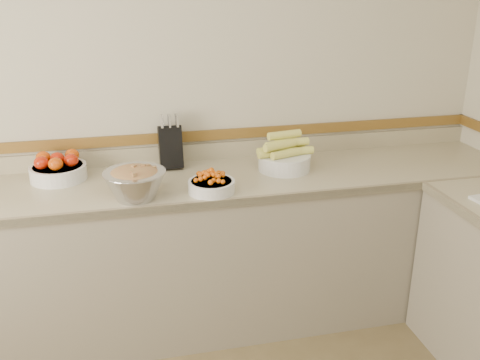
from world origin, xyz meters
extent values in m
plane|color=beige|center=(0.00, 2.00, 1.30)|extent=(4.00, 0.00, 4.00)
cube|color=tan|center=(0.00, 1.68, 0.88)|extent=(4.00, 0.65, 0.04)
cube|color=gray|center=(0.00, 1.68, 0.43)|extent=(4.00, 0.63, 0.86)
cube|color=#7D6F54|center=(0.00, 1.36, 0.88)|extent=(4.00, 0.02, 0.04)
cube|color=tan|center=(0.00, 1.99, 0.95)|extent=(4.00, 0.02, 0.10)
cube|color=brown|center=(0.00, 1.99, 1.05)|extent=(4.00, 0.02, 0.06)
cube|color=black|center=(0.07, 1.90, 1.02)|extent=(0.13, 0.16, 0.26)
cylinder|color=silver|center=(0.03, 1.87, 1.17)|extent=(0.02, 0.03, 0.07)
cylinder|color=silver|center=(0.07, 1.87, 1.17)|extent=(0.02, 0.03, 0.07)
cylinder|color=silver|center=(0.11, 1.87, 1.17)|extent=(0.02, 0.03, 0.07)
cylinder|color=silver|center=(0.03, 1.90, 1.17)|extent=(0.02, 0.03, 0.07)
cylinder|color=silver|center=(0.07, 1.90, 1.17)|extent=(0.02, 0.03, 0.07)
cylinder|color=silver|center=(0.11, 1.90, 1.17)|extent=(0.02, 0.03, 0.07)
cylinder|color=silver|center=(0.03, 1.92, 1.17)|extent=(0.02, 0.03, 0.07)
cylinder|color=silver|center=(0.07, 1.92, 1.17)|extent=(0.02, 0.03, 0.07)
cylinder|color=silver|center=(0.11, 1.92, 1.17)|extent=(0.02, 0.03, 0.07)
cylinder|color=silver|center=(-0.54, 1.83, 0.94)|extent=(0.30, 0.30, 0.08)
torus|color=silver|center=(-0.54, 1.83, 0.97)|extent=(0.30, 0.30, 0.01)
cylinder|color=white|center=(-0.54, 1.83, 0.97)|extent=(0.26, 0.26, 0.01)
ellipsoid|color=#B51D07|center=(-0.62, 1.80, 1.01)|extent=(0.08, 0.08, 0.07)
ellipsoid|color=#C64207|center=(-0.54, 1.76, 1.01)|extent=(0.08, 0.08, 0.07)
ellipsoid|color=#B51D07|center=(-0.47, 1.81, 1.01)|extent=(0.08, 0.08, 0.07)
ellipsoid|color=#C64207|center=(-0.62, 1.88, 1.01)|extent=(0.08, 0.08, 0.07)
ellipsoid|color=#B51D07|center=(-0.54, 1.85, 1.01)|extent=(0.08, 0.08, 0.07)
ellipsoid|color=#C64207|center=(-0.47, 1.89, 1.01)|extent=(0.08, 0.08, 0.07)
cylinder|color=silver|center=(0.23, 1.47, 0.93)|extent=(0.24, 0.24, 0.06)
torus|color=silver|center=(0.23, 1.47, 0.96)|extent=(0.24, 0.24, 0.01)
cylinder|color=white|center=(0.23, 1.47, 0.96)|extent=(0.21, 0.21, 0.01)
sphere|color=#CD5107|center=(0.18, 1.49, 0.99)|extent=(0.03, 0.03, 0.03)
sphere|color=#CD5107|center=(0.23, 1.45, 1.00)|extent=(0.03, 0.03, 0.03)
sphere|color=#CD5107|center=(0.24, 1.44, 1.01)|extent=(0.03, 0.03, 0.03)
sphere|color=#CD5107|center=(0.28, 1.46, 0.99)|extent=(0.03, 0.03, 0.03)
sphere|color=#CD5107|center=(0.24, 1.48, 1.01)|extent=(0.03, 0.03, 0.03)
sphere|color=#CD5107|center=(0.26, 1.48, 1.00)|extent=(0.03, 0.03, 0.03)
sphere|color=#CD5107|center=(0.15, 1.45, 0.98)|extent=(0.03, 0.03, 0.03)
sphere|color=#CD5107|center=(0.17, 1.46, 0.99)|extent=(0.03, 0.03, 0.03)
sphere|color=#CD5107|center=(0.18, 1.54, 0.98)|extent=(0.03, 0.03, 0.03)
sphere|color=#CD5107|center=(0.28, 1.47, 0.99)|extent=(0.03, 0.03, 0.03)
sphere|color=#CD5107|center=(0.25, 1.50, 1.00)|extent=(0.03, 0.03, 0.03)
sphere|color=#CD5107|center=(0.25, 1.45, 1.01)|extent=(0.03, 0.03, 0.03)
sphere|color=#CD5107|center=(0.25, 1.44, 1.00)|extent=(0.03, 0.03, 0.03)
sphere|color=#CD5107|center=(0.23, 1.46, 1.01)|extent=(0.03, 0.03, 0.03)
sphere|color=#CD5107|center=(0.26, 1.50, 0.99)|extent=(0.03, 0.03, 0.03)
sphere|color=#CD5107|center=(0.24, 1.47, 1.02)|extent=(0.03, 0.03, 0.03)
sphere|color=#CD5107|center=(0.22, 1.47, 1.01)|extent=(0.03, 0.03, 0.03)
sphere|color=#CD5107|center=(0.20, 1.49, 1.00)|extent=(0.03, 0.03, 0.03)
sphere|color=#CD5107|center=(0.19, 1.50, 1.00)|extent=(0.03, 0.03, 0.03)
sphere|color=#CD5107|center=(0.20, 1.45, 1.00)|extent=(0.03, 0.03, 0.03)
sphere|color=#CD5107|center=(0.23, 1.44, 1.00)|extent=(0.03, 0.03, 0.03)
sphere|color=#CD5107|center=(0.25, 1.48, 1.00)|extent=(0.03, 0.03, 0.03)
sphere|color=#CD5107|center=(0.21, 1.53, 0.99)|extent=(0.03, 0.03, 0.03)
sphere|color=#CD5107|center=(0.25, 1.43, 1.00)|extent=(0.03, 0.03, 0.03)
sphere|color=#CD5107|center=(0.15, 1.45, 0.98)|extent=(0.03, 0.03, 0.03)
sphere|color=#CD5107|center=(0.15, 1.48, 0.98)|extent=(0.03, 0.03, 0.03)
sphere|color=#CD5107|center=(0.22, 1.44, 1.00)|extent=(0.03, 0.03, 0.03)
sphere|color=#CD5107|center=(0.20, 1.53, 0.99)|extent=(0.03, 0.03, 0.03)
sphere|color=#CD5107|center=(0.23, 1.49, 1.00)|extent=(0.03, 0.03, 0.03)
sphere|color=#CD5107|center=(0.22, 1.45, 1.00)|extent=(0.03, 0.03, 0.03)
sphere|color=#CD5107|center=(0.29, 1.41, 0.98)|extent=(0.03, 0.03, 0.03)
sphere|color=#CD5107|center=(0.22, 1.45, 1.00)|extent=(0.03, 0.03, 0.03)
sphere|color=#CD5107|center=(0.19, 1.49, 1.00)|extent=(0.03, 0.03, 0.03)
sphere|color=#CD5107|center=(0.23, 1.44, 1.00)|extent=(0.03, 0.03, 0.03)
sphere|color=#CD5107|center=(0.22, 1.50, 1.00)|extent=(0.03, 0.03, 0.03)
sphere|color=#CD5107|center=(0.23, 1.49, 1.00)|extent=(0.03, 0.03, 0.03)
sphere|color=#CD5107|center=(0.24, 1.47, 1.01)|extent=(0.03, 0.03, 0.03)
sphere|color=#CD5107|center=(0.24, 1.47, 1.01)|extent=(0.03, 0.03, 0.03)
sphere|color=#CD5107|center=(0.25, 1.50, 1.00)|extent=(0.03, 0.03, 0.03)
cylinder|color=silver|center=(0.69, 1.71, 0.94)|extent=(0.29, 0.29, 0.09)
torus|color=silver|center=(0.69, 1.71, 0.98)|extent=(0.30, 0.30, 0.01)
cylinder|color=#D9D65A|center=(0.63, 1.69, 1.01)|extent=(0.20, 0.08, 0.05)
cylinder|color=#D9D65A|center=(0.69, 1.67, 1.01)|extent=(0.20, 0.10, 0.05)
cylinder|color=#D9D65A|center=(0.75, 1.70, 1.01)|extent=(0.20, 0.05, 0.05)
cylinder|color=#D9D65A|center=(0.64, 1.75, 1.01)|extent=(0.20, 0.09, 0.05)
cylinder|color=#D9D65A|center=(0.73, 1.76, 1.01)|extent=(0.20, 0.05, 0.05)
cylinder|color=#D9D65A|center=(0.67, 1.71, 1.05)|extent=(0.20, 0.10, 0.05)
cylinder|color=#D9D65A|center=(0.74, 1.72, 1.05)|extent=(0.20, 0.06, 0.05)
cylinder|color=#D9D65A|center=(0.70, 1.74, 1.10)|extent=(0.20, 0.08, 0.05)
cylinder|color=#D9D65A|center=(0.65, 1.68, 1.05)|extent=(0.20, 0.11, 0.05)
cylinder|color=#B2B2BA|center=(-0.15, 1.47, 0.97)|extent=(0.31, 0.31, 0.14)
torus|color=#B2B2BA|center=(-0.15, 1.47, 1.04)|extent=(0.31, 0.31, 0.01)
ellipsoid|color=#A9131B|center=(-0.15, 1.47, 1.03)|extent=(0.25, 0.25, 0.08)
cube|color=#A9131B|center=(-0.15, 1.47, 1.05)|extent=(0.03, 0.03, 0.02)
cube|color=#78AE54|center=(-0.16, 1.43, 1.05)|extent=(0.03, 0.03, 0.02)
cube|color=#A9131B|center=(-0.15, 1.48, 1.05)|extent=(0.02, 0.02, 0.02)
cube|color=#78AE54|center=(-0.10, 1.45, 1.04)|extent=(0.02, 0.02, 0.02)
cube|color=#A9131B|center=(-0.18, 1.50, 1.05)|extent=(0.03, 0.03, 0.02)
cube|color=#78AE54|center=(-0.08, 1.51, 1.05)|extent=(0.03, 0.03, 0.02)
cube|color=#A9131B|center=(-0.16, 1.40, 1.05)|extent=(0.03, 0.03, 0.02)
cube|color=#78AE54|center=(-0.11, 1.49, 1.06)|extent=(0.02, 0.02, 0.02)
cube|color=#A9131B|center=(-0.05, 1.49, 1.04)|extent=(0.02, 0.02, 0.02)
cube|color=#78AE54|center=(-0.13, 1.47, 1.05)|extent=(0.02, 0.02, 0.02)
cube|color=#A9131B|center=(-0.20, 1.43, 1.05)|extent=(0.03, 0.03, 0.02)
cube|color=#78AE54|center=(-0.15, 1.38, 1.06)|extent=(0.03, 0.03, 0.02)
cube|color=#A9131B|center=(-0.13, 1.42, 1.05)|extent=(0.03, 0.03, 0.02)
cube|color=#78AE54|center=(-0.15, 1.48, 1.06)|extent=(0.03, 0.03, 0.02)
camera|label=1|loc=(-0.20, -1.02, 1.93)|focal=40.00mm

